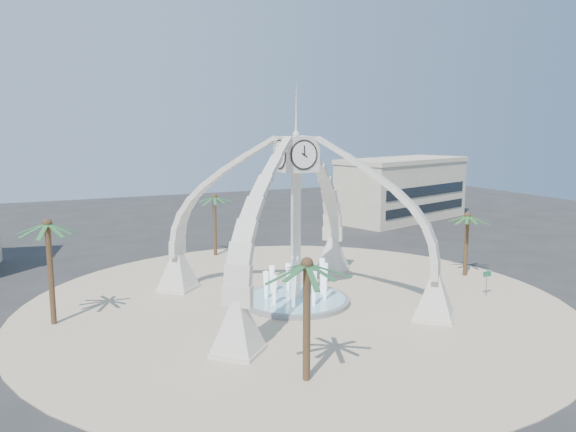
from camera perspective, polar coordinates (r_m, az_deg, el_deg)
name	(u,v)px	position (r m, az deg, el deg)	size (l,w,h in m)	color
ground	(296,303)	(42.20, 0.79, -8.85)	(140.00, 140.00, 0.00)	#282828
plaza	(296,303)	(42.19, 0.79, -8.81)	(40.00, 40.00, 0.06)	tan
clock_tower	(296,217)	(40.66, 0.81, -0.12)	(17.94, 17.94, 16.30)	silver
fountain	(296,299)	(42.11, 0.79, -8.48)	(8.00, 8.00, 3.62)	gray
building_ne	(403,189)	(80.24, 11.56, 2.71)	(21.87, 14.17, 8.60)	beige
palm_east	(468,217)	(50.88, 17.77, -0.05)	(4.98, 4.98, 6.08)	brown
palm_west	(47,225)	(39.36, -23.25, -0.87)	(4.52, 4.52, 7.56)	brown
palm_north	(214,198)	(56.60, -7.50, 1.83)	(4.95, 4.95, 6.72)	brown
palm_south	(307,266)	(28.17, 1.94, -5.07)	(5.04, 5.04, 6.99)	brown
street_sign	(487,277)	(45.95, 19.55, -5.88)	(0.79, 0.12, 2.16)	slate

